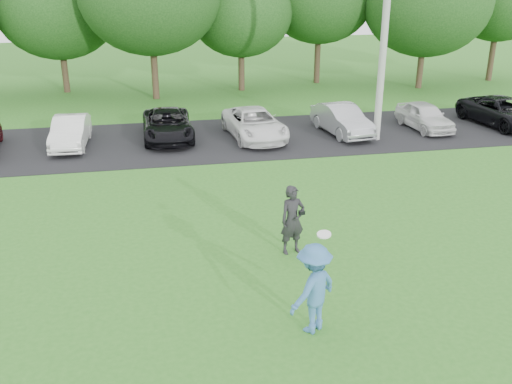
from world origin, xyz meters
TOP-DOWN VIEW (x-y plane):
  - ground at (0.00, 0.00)m, footprint 100.00×100.00m
  - parking_lot at (0.00, 13.00)m, footprint 32.00×6.50m
  - utility_pole at (6.71, 11.61)m, footprint 0.28×0.28m
  - frisbee_player at (0.28, -0.77)m, footprint 1.38×1.25m
  - camera_bystander at (0.72, 2.51)m, footprint 0.72×0.56m
  - parked_cars at (-0.13, 12.89)m, footprint 29.03×5.29m
  - tree_row at (1.51, 22.76)m, footprint 42.39×9.85m

SIDE VIEW (x-z plane):
  - ground at x=0.00m, z-range 0.00..0.00m
  - parking_lot at x=0.00m, z-range 0.00..0.03m
  - parked_cars at x=-0.13m, z-range 0.00..1.26m
  - camera_bystander at x=0.72m, z-range 0.00..1.77m
  - frisbee_player at x=0.28m, z-range -0.11..1.97m
  - tree_row at x=1.51m, z-range 0.59..9.23m
  - utility_pole at x=6.71m, z-range 0.00..10.13m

